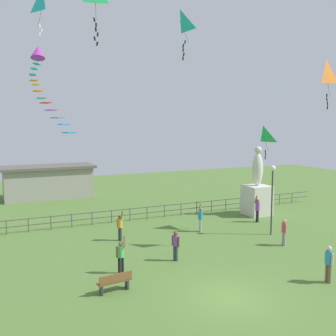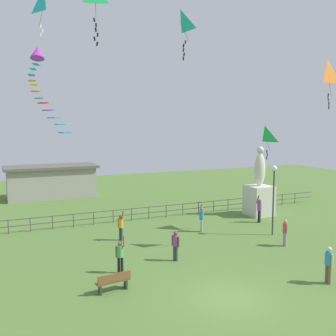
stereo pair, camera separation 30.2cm
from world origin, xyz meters
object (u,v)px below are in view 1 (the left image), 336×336
(kite_4, at_px, (263,135))
(person_5, at_px, (257,209))
(lamppost, at_px, (272,185))
(person_2, at_px, (200,217))
(person_4, at_px, (176,244))
(kite_1, at_px, (326,74))
(person_3, at_px, (284,230))
(kite_2, at_px, (43,1))
(park_bench, at_px, (115,282))
(kite_0, at_px, (180,22))
(person_6, at_px, (121,255))
(streamer_kite, at_px, (39,59))
(person_1, at_px, (329,262))
(statue_monument, at_px, (257,194))
(person_0, at_px, (120,226))

(kite_4, bearing_deg, person_5, 58.02)
(lamppost, bearing_deg, person_2, 146.51)
(person_4, relative_size, kite_1, 0.59)
(person_3, xyz_separation_m, kite_2, (-12.65, 4.92, 12.83))
(lamppost, distance_m, kite_4, 3.35)
(park_bench, height_order, kite_2, kite_2)
(person_2, relative_size, kite_0, 0.77)
(person_6, relative_size, streamer_kite, 0.26)
(person_6, bearing_deg, kite_2, 116.71)
(person_1, relative_size, kite_4, 0.78)
(person_3, bearing_deg, kite_0, 165.82)
(person_1, height_order, kite_2, kite_2)
(person_5, bearing_deg, person_1, -111.12)
(person_1, xyz_separation_m, person_5, (3.96, 10.26, 0.03))
(person_4, bearing_deg, kite_4, 20.48)
(person_1, xyz_separation_m, kite_1, (3.55, 4.01, 9.02))
(streamer_kite, bearing_deg, statue_monument, 23.76)
(statue_monument, height_order, lamppost, statue_monument)
(statue_monument, relative_size, lamppost, 1.20)
(lamppost, bearing_deg, person_0, 162.71)
(person_0, relative_size, person_6, 1.01)
(statue_monument, xyz_separation_m, kite_2, (-16.13, -2.18, 12.07))
(person_6, distance_m, kite_4, 12.81)
(person_5, bearing_deg, kite_0, -156.35)
(person_4, bearing_deg, person_0, 108.30)
(park_bench, distance_m, person_3, 11.23)
(person_0, bearing_deg, person_1, -56.99)
(statue_monument, height_order, park_bench, statue_monument)
(person_0, distance_m, streamer_kite, 11.67)
(person_0, bearing_deg, person_2, -3.77)
(person_2, bearing_deg, park_bench, -140.22)
(kite_1, relative_size, kite_4, 1.24)
(person_0, relative_size, kite_4, 0.85)
(statue_monument, bearing_deg, kite_2, -172.29)
(person_1, xyz_separation_m, person_2, (-1.11, 9.81, -0.00))
(kite_1, bearing_deg, person_5, 86.23)
(kite_2, bearing_deg, person_5, 0.94)
(person_1, xyz_separation_m, person_4, (-5.06, 5.50, -0.06))
(statue_monument, relative_size, person_4, 3.40)
(person_6, xyz_separation_m, kite_2, (-2.50, 4.98, 12.81))
(person_0, xyz_separation_m, person_4, (1.55, -4.68, -0.02))
(statue_monument, height_order, streamer_kite, streamer_kite)
(person_4, relative_size, kite_0, 0.63)
(person_1, distance_m, kite_2, 19.45)
(person_5, relative_size, kite_1, 0.74)
(person_1, bearing_deg, person_3, 69.43)
(person_0, bearing_deg, park_bench, -109.71)
(person_0, bearing_deg, kite_0, -56.20)
(kite_2, bearing_deg, statue_monument, 7.71)
(person_3, xyz_separation_m, kite_0, (-6.17, 1.56, 11.63))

